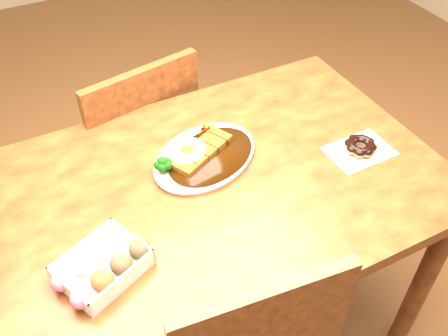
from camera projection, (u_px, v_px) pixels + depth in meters
name	position (u px, v px, depth m)	size (l,w,h in m)	color
ground	(218.00, 325.00, 1.83)	(6.00, 6.00, 0.00)	brown
table	(217.00, 206.00, 1.38)	(1.20, 0.80, 0.75)	#461F0E
chair_far	(134.00, 148.00, 1.82)	(0.49, 0.49, 0.87)	#461F0E
katsu_curry_plate	(203.00, 155.00, 1.36)	(0.38, 0.33, 0.06)	white
donut_box	(101.00, 267.00, 1.09)	(0.23, 0.20, 0.05)	white
pon_de_ring	(360.00, 146.00, 1.39)	(0.18, 0.13, 0.03)	silver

